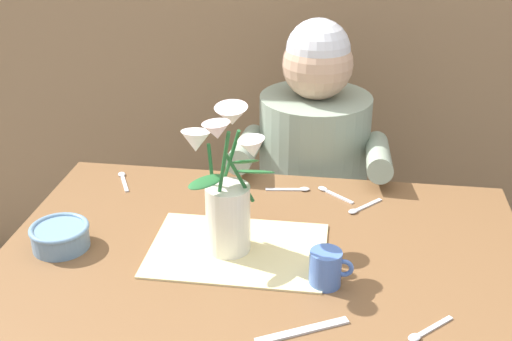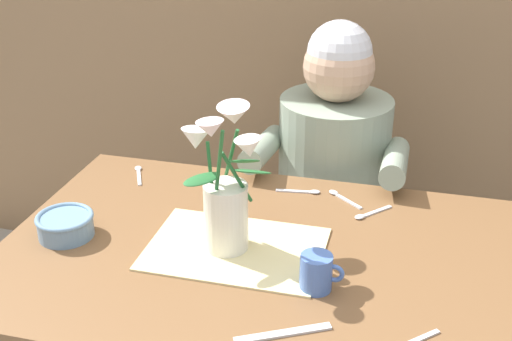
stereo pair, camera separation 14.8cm
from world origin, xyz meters
name	(u,v)px [view 1 (the left image)]	position (x,y,z in m)	size (l,w,h in m)	color
dining_table	(263,286)	(0.00, 0.00, 0.64)	(1.20, 0.80, 0.74)	brown
seated_person	(312,196)	(0.08, 0.62, 0.56)	(0.45, 0.47, 1.14)	#4C4C56
striped_placemat	(238,250)	(-0.06, -0.01, 0.74)	(0.40, 0.28, 0.01)	beige
flower_vase	(227,192)	(-0.08, 0.00, 0.89)	(0.21, 0.24, 0.35)	silver
ceramic_bowl	(60,236)	(-0.46, -0.05, 0.77)	(0.14, 0.14, 0.06)	#6689A8
dinner_knife	(303,331)	(0.11, -0.27, 0.74)	(0.19, 0.02, 0.01)	silver
ceramic_mug	(326,268)	(0.15, -0.11, 0.78)	(0.09, 0.07, 0.08)	#476BB7
spoon_0	(360,208)	(0.22, 0.23, 0.74)	(0.09, 0.10, 0.01)	silver
spoon_1	(295,189)	(0.04, 0.31, 0.74)	(0.12, 0.03, 0.01)	silver
spoon_2	(330,192)	(0.14, 0.31, 0.74)	(0.10, 0.09, 0.01)	silver
spoon_3	(424,332)	(0.34, -0.24, 0.74)	(0.10, 0.09, 0.01)	silver
spoon_4	(123,178)	(-0.43, 0.31, 0.74)	(0.07, 0.11, 0.01)	silver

